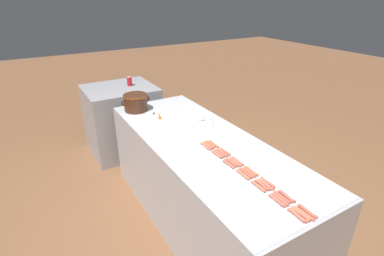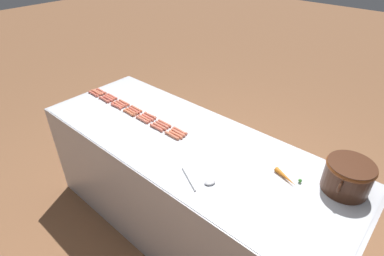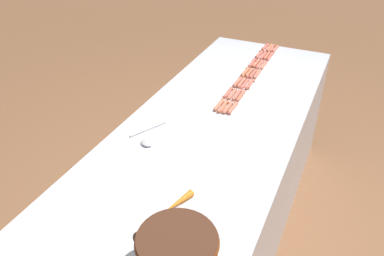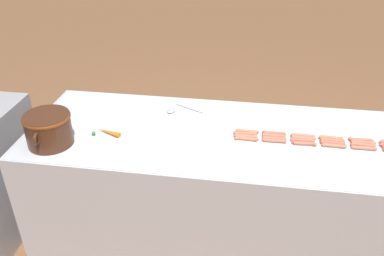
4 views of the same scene
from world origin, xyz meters
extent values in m
plane|color=brown|center=(0.00, 0.00, 0.00)|extent=(20.00, 20.00, 0.00)
cube|color=#BCBCC1|center=(0.00, 0.00, 0.45)|extent=(0.91, 2.46, 0.91)
cube|color=silver|center=(0.00, 0.00, 0.91)|extent=(0.90, 2.41, 0.00)
cylinder|color=#D16C54|center=(-0.05, -1.12, 0.92)|extent=(0.03, 0.12, 0.02)
sphere|color=#D16C54|center=(-0.04, -1.18, 0.92)|extent=(0.02, 0.02, 0.02)
sphere|color=#D16C54|center=(-0.05, -1.06, 0.92)|extent=(0.02, 0.02, 0.02)
cylinder|color=#D26653|center=(-0.05, -0.96, 0.92)|extent=(0.03, 0.12, 0.02)
sphere|color=#D26653|center=(-0.05, -1.02, 0.92)|extent=(0.02, 0.02, 0.02)
sphere|color=#D26653|center=(-0.05, -0.90, 0.92)|extent=(0.02, 0.02, 0.02)
cylinder|color=#D07154|center=(-0.05, -0.79, 0.92)|extent=(0.02, 0.12, 0.02)
sphere|color=#D07154|center=(-0.05, -0.85, 0.92)|extent=(0.02, 0.02, 0.02)
sphere|color=#D07154|center=(-0.05, -0.73, 0.92)|extent=(0.02, 0.02, 0.02)
cylinder|color=#CF7253|center=(-0.05, -0.62, 0.92)|extent=(0.03, 0.12, 0.02)
sphere|color=#CF7253|center=(-0.05, -0.68, 0.92)|extent=(0.02, 0.02, 0.02)
sphere|color=#CF7253|center=(-0.05, -0.56, 0.92)|extent=(0.02, 0.02, 0.02)
cylinder|color=#CC664D|center=(-0.05, -0.45, 0.92)|extent=(0.03, 0.12, 0.02)
sphere|color=#CC664D|center=(-0.06, -0.51, 0.92)|extent=(0.02, 0.02, 0.02)
sphere|color=#CC664D|center=(-0.05, -0.39, 0.92)|extent=(0.02, 0.02, 0.02)
cylinder|color=#CD6A4F|center=(-0.05, -0.28, 0.92)|extent=(0.02, 0.12, 0.02)
sphere|color=#CD6A4F|center=(-0.05, -0.34, 0.92)|extent=(0.02, 0.02, 0.02)
sphere|color=#CD6A4F|center=(-0.05, -0.22, 0.92)|extent=(0.02, 0.02, 0.02)
cylinder|color=#D77056|center=(-0.05, -0.12, 0.92)|extent=(0.03, 0.12, 0.02)
sphere|color=#D77056|center=(-0.05, -0.18, 0.92)|extent=(0.02, 0.02, 0.02)
sphere|color=#D77056|center=(-0.05, -0.06, 0.92)|extent=(0.02, 0.02, 0.02)
cylinder|color=#D46F54|center=(-0.02, -1.12, 0.92)|extent=(0.03, 0.12, 0.02)
sphere|color=#D46F54|center=(-0.02, -1.18, 0.92)|extent=(0.02, 0.02, 0.02)
sphere|color=#D46F54|center=(-0.02, -1.06, 0.92)|extent=(0.02, 0.02, 0.02)
cylinder|color=#CF6850|center=(-0.02, -0.96, 0.92)|extent=(0.02, 0.12, 0.02)
sphere|color=#CF6850|center=(-0.02, -1.02, 0.92)|extent=(0.02, 0.02, 0.02)
sphere|color=#CF6850|center=(-0.03, -0.90, 0.92)|extent=(0.02, 0.02, 0.02)
cylinder|color=#D66B55|center=(-0.02, -0.79, 0.92)|extent=(0.03, 0.12, 0.02)
sphere|color=#D66B55|center=(-0.02, -0.85, 0.92)|extent=(0.02, 0.02, 0.02)
sphere|color=#D66B55|center=(-0.02, -0.73, 0.92)|extent=(0.02, 0.02, 0.02)
cylinder|color=#D5644F|center=(-0.02, -0.62, 0.92)|extent=(0.03, 0.12, 0.02)
sphere|color=#D5644F|center=(-0.02, -0.68, 0.92)|extent=(0.02, 0.02, 0.02)
sphere|color=#D5644F|center=(-0.02, -0.56, 0.92)|extent=(0.02, 0.02, 0.02)
cylinder|color=#D76654|center=(-0.02, -0.45, 0.92)|extent=(0.02, 0.12, 0.02)
sphere|color=#D76654|center=(-0.02, -0.51, 0.92)|extent=(0.02, 0.02, 0.02)
sphere|color=#D76654|center=(-0.02, -0.39, 0.92)|extent=(0.02, 0.02, 0.02)
cylinder|color=#C96A54|center=(-0.02, -0.28, 0.92)|extent=(0.02, 0.12, 0.02)
sphere|color=#C96A54|center=(-0.02, -0.34, 0.92)|extent=(0.02, 0.02, 0.02)
sphere|color=#C96A54|center=(-0.02, -0.22, 0.92)|extent=(0.02, 0.02, 0.02)
cylinder|color=#D07054|center=(-0.02, -0.11, 0.92)|extent=(0.02, 0.12, 0.02)
sphere|color=#D07054|center=(-0.02, -0.17, 0.92)|extent=(0.02, 0.02, 0.02)
sphere|color=#D07054|center=(-0.02, -0.05, 0.92)|extent=(0.02, 0.02, 0.02)
cylinder|color=#D57050|center=(0.00, -1.13, 0.92)|extent=(0.02, 0.12, 0.02)
sphere|color=#D57050|center=(0.01, -1.19, 0.92)|extent=(0.02, 0.02, 0.02)
sphere|color=#D57050|center=(0.00, -1.07, 0.92)|extent=(0.02, 0.02, 0.02)
cylinder|color=#D06453|center=(0.00, -0.95, 0.92)|extent=(0.02, 0.12, 0.02)
sphere|color=#D06453|center=(0.01, -1.01, 0.92)|extent=(0.02, 0.02, 0.02)
sphere|color=#D06453|center=(0.00, -0.89, 0.92)|extent=(0.02, 0.02, 0.02)
cylinder|color=#D27053|center=(0.01, -0.80, 0.92)|extent=(0.03, 0.12, 0.02)
sphere|color=#D27053|center=(0.01, -0.86, 0.92)|extent=(0.02, 0.02, 0.02)
sphere|color=#D27053|center=(0.01, -0.73, 0.92)|extent=(0.02, 0.02, 0.02)
cylinder|color=#CC6C4D|center=(0.01, -0.62, 0.92)|extent=(0.03, 0.12, 0.02)
sphere|color=#CC6C4D|center=(0.01, -0.68, 0.92)|extent=(0.02, 0.02, 0.02)
sphere|color=#CC6C4D|center=(0.00, -0.56, 0.92)|extent=(0.02, 0.02, 0.02)
cylinder|color=#D46F54|center=(0.01, -0.45, 0.92)|extent=(0.02, 0.12, 0.02)
sphere|color=#D46F54|center=(0.01, -0.51, 0.92)|extent=(0.02, 0.02, 0.02)
sphere|color=#D46F54|center=(0.01, -0.39, 0.92)|extent=(0.02, 0.02, 0.02)
cylinder|color=#CD6D52|center=(0.01, -0.28, 0.92)|extent=(0.02, 0.12, 0.02)
sphere|color=#CD6D52|center=(0.01, -0.34, 0.92)|extent=(0.02, 0.02, 0.02)
sphere|color=#CD6D52|center=(0.01, -0.22, 0.92)|extent=(0.02, 0.02, 0.02)
cylinder|color=#D36F4E|center=(0.01, -0.11, 0.92)|extent=(0.03, 0.12, 0.02)
sphere|color=#D36F4E|center=(0.00, -0.17, 0.92)|extent=(0.02, 0.02, 0.02)
sphere|color=#D36F4E|center=(0.01, -0.05, 0.92)|extent=(0.02, 0.02, 0.02)
cylinder|color=#D76550|center=(0.03, -1.13, 0.92)|extent=(0.03, 0.12, 0.02)
sphere|color=#D76550|center=(0.04, -1.19, 0.92)|extent=(0.02, 0.02, 0.02)
sphere|color=#D76550|center=(0.03, -1.07, 0.92)|extent=(0.02, 0.02, 0.02)
cylinder|color=#D16552|center=(0.03, -0.96, 0.92)|extent=(0.03, 0.12, 0.02)
sphere|color=#D16552|center=(0.04, -1.02, 0.92)|extent=(0.02, 0.02, 0.02)
sphere|color=#D16552|center=(0.03, -0.90, 0.92)|extent=(0.02, 0.02, 0.02)
cylinder|color=#D56351|center=(0.03, -0.79, 0.92)|extent=(0.03, 0.12, 0.02)
sphere|color=#D56351|center=(0.03, -0.85, 0.92)|extent=(0.02, 0.02, 0.02)
sphere|color=#D56351|center=(0.04, -0.73, 0.92)|extent=(0.02, 0.02, 0.02)
cylinder|color=#D8724C|center=(0.03, -0.62, 0.92)|extent=(0.03, 0.12, 0.02)
sphere|color=#D8724C|center=(0.04, -0.68, 0.92)|extent=(0.02, 0.02, 0.02)
sphere|color=#D8724C|center=(0.03, -0.56, 0.92)|extent=(0.02, 0.02, 0.02)
cylinder|color=#CE6B54|center=(0.03, -0.45, 0.92)|extent=(0.03, 0.12, 0.02)
sphere|color=#CE6B54|center=(0.04, -0.51, 0.92)|extent=(0.02, 0.02, 0.02)
sphere|color=#CE6B54|center=(0.03, -0.39, 0.92)|extent=(0.02, 0.02, 0.02)
cylinder|color=#CB634E|center=(0.04, -0.28, 0.92)|extent=(0.03, 0.12, 0.02)
sphere|color=#CB634E|center=(0.03, -0.34, 0.92)|extent=(0.02, 0.02, 0.02)
sphere|color=#CB634E|center=(0.04, -0.22, 0.92)|extent=(0.02, 0.02, 0.02)
cylinder|color=#D27252|center=(0.03, -0.12, 0.92)|extent=(0.02, 0.12, 0.02)
sphere|color=#D27252|center=(0.03, -0.18, 0.92)|extent=(0.02, 0.02, 0.02)
sphere|color=#D27252|center=(0.03, -0.06, 0.92)|extent=(0.02, 0.02, 0.02)
torus|color=brown|center=(-0.25, 1.01, 1.09)|extent=(0.27, 0.27, 0.03)
torus|color=#472616|center=(-0.12, 1.01, 1.03)|extent=(0.08, 0.02, 0.08)
cylinder|color=#B7B7BC|center=(0.29, 0.28, 0.92)|extent=(0.11, 0.20, 0.01)
ellipsoid|color=#B7B7BC|center=(0.23, 0.39, 0.92)|extent=(0.09, 0.08, 0.02)
cone|color=orange|center=(-0.11, 0.72, 0.93)|extent=(0.09, 0.17, 0.03)
sphere|color=#387F2D|center=(-0.13, 0.80, 0.93)|extent=(0.02, 0.02, 0.02)
camera|label=1|loc=(-1.28, -1.98, 2.13)|focal=27.42mm
camera|label=2|loc=(1.31, 1.20, 2.20)|focal=28.43mm
camera|label=3|loc=(-0.63, 1.73, 2.05)|focal=35.81mm
camera|label=4|loc=(-2.09, -0.10, 2.19)|focal=37.55mm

